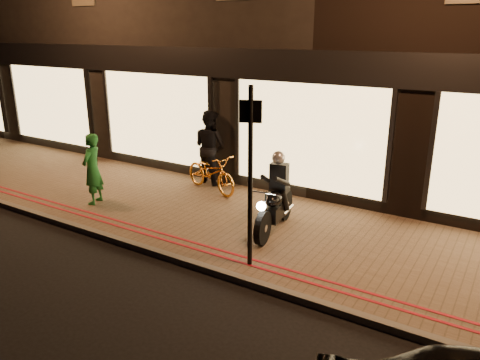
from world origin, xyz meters
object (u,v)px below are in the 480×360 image
at_px(sign_post, 250,169).
at_px(person_green, 92,169).
at_px(bicycle_gold, 211,173).
at_px(motorcycle, 276,201).

distance_m(sign_post, person_green, 4.65).
bearing_deg(bicycle_gold, person_green, 157.35).
xyz_separation_m(motorcycle, sign_post, (0.30, -1.48, 1.06)).
bearing_deg(bicycle_gold, motorcycle, -99.80).
height_order(sign_post, person_green, sign_post).
relative_size(sign_post, bicycle_gold, 1.68).
bearing_deg(bicycle_gold, sign_post, -117.41).
bearing_deg(person_green, sign_post, 63.35).
distance_m(motorcycle, person_green, 4.30).
bearing_deg(sign_post, person_green, 171.65).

